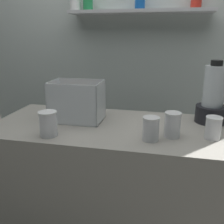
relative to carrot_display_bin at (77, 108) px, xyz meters
name	(u,v)px	position (x,y,z in m)	size (l,w,h in m)	color
counter	(112,192)	(0.23, -0.05, -0.53)	(1.40, 0.64, 0.90)	#9E998E
back_wall_unit	(132,52)	(0.23, 0.72, 0.28)	(2.60, 0.24, 2.50)	silver
carrot_display_bin	(77,108)	(0.00, 0.00, 0.00)	(0.30, 0.20, 0.24)	white
blender_pitcher	(212,100)	(0.79, 0.13, 0.06)	(0.18, 0.18, 0.37)	black
juice_cup_carrot_far_left	(48,125)	(-0.06, -0.27, -0.02)	(0.09, 0.09, 0.13)	white
juice_cup_carrot_left	(151,130)	(0.46, -0.22, -0.02)	(0.08, 0.08, 0.12)	white
juice_cup_mango_middle	(172,126)	(0.57, -0.15, -0.02)	(0.08, 0.08, 0.13)	white
juice_cup_mango_right	(213,129)	(0.76, -0.13, -0.03)	(0.08, 0.08, 0.12)	white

